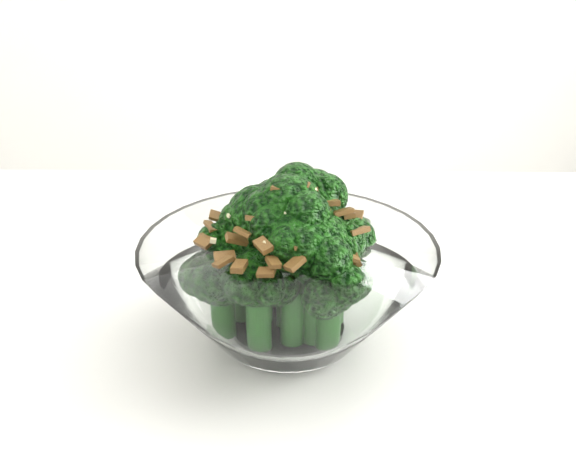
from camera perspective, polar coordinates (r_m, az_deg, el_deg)
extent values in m
cube|color=white|center=(0.48, 11.72, -14.10)|extent=(1.30, 0.96, 0.04)
cylinder|color=white|center=(0.49, 0.00, -9.12)|extent=(0.09, 0.09, 0.01)
cylinder|color=#1C5416|center=(0.46, 0.00, -4.18)|extent=(0.02, 0.02, 0.08)
sphere|color=#164D0E|center=(0.44, 0.00, 1.87)|extent=(0.05, 0.05, 0.05)
cylinder|color=#1C5416|center=(0.48, 1.41, -3.30)|extent=(0.02, 0.02, 0.07)
sphere|color=#164D0E|center=(0.46, 1.48, 2.04)|extent=(0.05, 0.05, 0.05)
cylinder|color=#1C5416|center=(0.47, -2.47, -4.25)|extent=(0.02, 0.02, 0.07)
sphere|color=#164D0E|center=(0.45, -2.58, 1.06)|extent=(0.05, 0.05, 0.05)
cylinder|color=#1C5416|center=(0.45, 0.39, -6.39)|extent=(0.02, 0.02, 0.07)
sphere|color=#164D0E|center=(0.42, 0.41, -1.15)|extent=(0.04, 0.04, 0.04)
cylinder|color=#1C5416|center=(0.47, 4.05, -5.28)|extent=(0.02, 0.02, 0.06)
sphere|color=#164D0E|center=(0.46, 4.20, -1.12)|extent=(0.04, 0.04, 0.04)
cylinder|color=#1C5416|center=(0.48, -4.21, -5.06)|extent=(0.02, 0.02, 0.05)
sphere|color=#164D0E|center=(0.46, -4.36, -1.06)|extent=(0.04, 0.04, 0.04)
cylinder|color=#1C5416|center=(0.45, 3.64, -7.87)|extent=(0.02, 0.02, 0.05)
sphere|color=#164D0E|center=(0.43, 3.77, -3.89)|extent=(0.04, 0.04, 0.04)
cylinder|color=#1C5416|center=(0.44, -2.63, -8.07)|extent=(0.02, 0.02, 0.05)
sphere|color=#164D0E|center=(0.43, -2.72, -4.26)|extent=(0.04, 0.04, 0.04)
cylinder|color=#1C5416|center=(0.50, 4.48, -4.29)|extent=(0.02, 0.02, 0.04)
sphere|color=#164D0E|center=(0.49, 4.60, -1.27)|extent=(0.04, 0.04, 0.04)
cylinder|color=#1C5416|center=(0.46, -5.80, -7.43)|extent=(0.02, 0.02, 0.04)
sphere|color=#164D0E|center=(0.45, -5.96, -4.29)|extent=(0.04, 0.04, 0.04)
cylinder|color=#1C5416|center=(0.51, -0.07, -3.68)|extent=(0.02, 0.02, 0.04)
sphere|color=#164D0E|center=(0.50, -0.08, -0.58)|extent=(0.04, 0.04, 0.04)
cylinder|color=#1C5416|center=(0.45, 3.15, -7.72)|extent=(0.02, 0.02, 0.04)
sphere|color=#164D0E|center=(0.44, 3.25, -4.31)|extent=(0.04, 0.04, 0.04)
cylinder|color=#1C5416|center=(0.45, 2.41, -6.47)|extent=(0.02, 0.02, 0.07)
sphere|color=#164D0E|center=(0.43, 2.52, -1.43)|extent=(0.05, 0.05, 0.05)
cube|color=olive|center=(0.46, -3.14, 2.76)|extent=(0.01, 0.01, 0.01)
cube|color=olive|center=(0.47, -0.92, 3.36)|extent=(0.01, 0.01, 0.01)
cube|color=olive|center=(0.42, -2.75, 1.05)|extent=(0.02, 0.02, 0.01)
cube|color=olive|center=(0.44, 4.87, 1.61)|extent=(0.02, 0.01, 0.01)
cube|color=olive|center=(0.42, 2.97, 1.81)|extent=(0.01, 0.01, 0.01)
cube|color=olive|center=(0.45, -1.65, 4.05)|extent=(0.01, 0.02, 0.01)
cube|color=olive|center=(0.42, 5.21, -2.75)|extent=(0.01, 0.01, 0.01)
cube|color=olive|center=(0.48, -5.65, 0.87)|extent=(0.01, 0.01, 0.01)
cube|color=olive|center=(0.41, 3.14, -0.71)|extent=(0.02, 0.01, 0.00)
cube|color=olive|center=(0.50, -0.01, 2.58)|extent=(0.01, 0.01, 0.00)
cube|color=olive|center=(0.49, 2.86, 2.27)|extent=(0.01, 0.01, 0.01)
cube|color=olive|center=(0.42, -4.58, -0.81)|extent=(0.02, 0.01, 0.01)
cube|color=olive|center=(0.43, 6.29, -0.08)|extent=(0.02, 0.01, 0.01)
cube|color=olive|center=(0.46, -6.24, 1.18)|extent=(0.01, 0.01, 0.01)
cube|color=olive|center=(0.41, -0.43, -0.31)|extent=(0.01, 0.01, 0.01)
cube|color=olive|center=(0.41, 0.29, -0.67)|extent=(0.01, 0.01, 0.01)
cube|color=olive|center=(0.42, -4.07, -0.18)|extent=(0.01, 0.01, 0.01)
cube|color=olive|center=(0.42, 5.97, -2.66)|extent=(0.01, 0.01, 0.01)
cube|color=olive|center=(0.43, 1.72, 3.46)|extent=(0.02, 0.01, 0.00)
cube|color=olive|center=(0.46, 4.05, 2.27)|extent=(0.01, 0.01, 0.01)
cube|color=olive|center=(0.43, 1.07, 3.90)|extent=(0.01, 0.01, 0.01)
cube|color=olive|center=(0.46, -0.70, 3.65)|extent=(0.02, 0.01, 0.01)
cube|color=olive|center=(0.41, 1.48, 0.50)|extent=(0.02, 0.02, 0.01)
cube|color=olive|center=(0.49, -4.59, 1.52)|extent=(0.01, 0.01, 0.01)
cube|color=olive|center=(0.40, -1.95, -3.77)|extent=(0.01, 0.01, 0.01)
cube|color=olive|center=(0.44, 3.65, 2.44)|extent=(0.02, 0.01, 0.01)
cube|color=olive|center=(0.40, -1.30, -2.89)|extent=(0.01, 0.01, 0.01)
cube|color=olive|center=(0.40, -2.20, -1.38)|extent=(0.01, 0.02, 0.01)
cube|color=olive|center=(0.46, 1.69, 3.74)|extent=(0.01, 0.01, 0.01)
cube|color=olive|center=(0.42, -2.02, 1.27)|extent=(0.01, 0.01, 0.00)
cube|color=olive|center=(0.46, 6.14, 1.14)|extent=(0.01, 0.01, 0.01)
cube|color=olive|center=(0.48, -1.85, 3.06)|extent=(0.01, 0.01, 0.01)
cube|color=olive|center=(0.46, 5.85, 0.64)|extent=(0.01, 0.01, 0.01)
cube|color=olive|center=(0.43, -0.91, 3.84)|extent=(0.01, 0.02, 0.01)
cube|color=olive|center=(0.49, 4.00, 1.70)|extent=(0.02, 0.01, 0.01)
cube|color=olive|center=(0.44, -7.57, -1.12)|extent=(0.01, 0.01, 0.01)
cube|color=olive|center=(0.40, -4.35, -3.23)|extent=(0.01, 0.02, 0.01)
cube|color=olive|center=(0.40, 0.62, -2.99)|extent=(0.02, 0.01, 0.01)
cube|color=olive|center=(0.41, -5.78, -2.81)|extent=(0.02, 0.01, 0.01)
cube|color=olive|center=(0.47, -4.67, 1.63)|extent=(0.01, 0.01, 0.01)
cube|color=olive|center=(0.44, -7.20, -0.74)|extent=(0.01, 0.01, 0.01)
cube|color=olive|center=(0.48, 3.41, 2.65)|extent=(0.02, 0.02, 0.01)
cube|color=olive|center=(0.40, 0.38, -1.26)|extent=(0.02, 0.02, 0.00)
cube|color=olive|center=(0.45, -6.90, 0.32)|extent=(0.01, 0.02, 0.01)
cube|color=olive|center=(0.44, 5.50, 1.28)|extent=(0.01, 0.01, 0.01)
cube|color=olive|center=(0.40, 3.53, -2.31)|extent=(0.01, 0.01, 0.01)
cube|color=olive|center=(0.41, 5.76, -2.47)|extent=(0.01, 0.01, 0.01)
cube|color=olive|center=(0.50, 3.41, 1.94)|extent=(0.01, 0.01, 0.00)
cube|color=olive|center=(0.42, -5.65, -2.39)|extent=(0.01, 0.01, 0.01)
cube|color=olive|center=(0.50, -2.51, 1.92)|extent=(0.01, 0.01, 0.01)
cube|color=olive|center=(0.44, 1.97, 3.23)|extent=(0.01, 0.01, 0.01)
cube|color=beige|center=(0.49, 1.89, 2.76)|extent=(0.01, 0.01, 0.01)
cube|color=beige|center=(0.40, -2.02, -1.19)|extent=(0.00, 0.00, 0.00)
cube|color=beige|center=(0.41, -0.02, 1.50)|extent=(0.01, 0.01, 0.00)
cube|color=beige|center=(0.49, 0.55, 2.60)|extent=(0.01, 0.01, 0.00)
cube|color=beige|center=(0.44, -5.22, 1.27)|extent=(0.00, 0.00, 0.00)
cube|color=beige|center=(0.49, 0.69, 2.70)|extent=(0.00, 0.00, 0.00)
cube|color=beige|center=(0.45, -3.15, 3.08)|extent=(0.01, 0.01, 0.00)
cube|color=beige|center=(0.43, 2.31, 3.51)|extent=(0.01, 0.00, 0.00)
cube|color=beige|center=(0.43, -0.33, 4.82)|extent=(0.00, 0.00, 0.00)
cube|color=beige|center=(0.48, 4.27, 1.81)|extent=(0.01, 0.01, 0.01)
cube|color=beige|center=(0.43, -6.67, -0.94)|extent=(0.00, 0.00, 0.00)
cube|color=beige|center=(0.47, 3.16, 2.67)|extent=(0.01, 0.01, 0.01)
cube|color=beige|center=(0.45, 3.84, 2.60)|extent=(0.01, 0.01, 0.01)
cube|color=beige|center=(0.45, 1.46, 4.10)|extent=(0.00, 0.00, 0.00)
cube|color=beige|center=(0.42, -3.17, 1.49)|extent=(0.01, 0.01, 0.00)
cube|color=beige|center=(0.42, 5.38, -1.87)|extent=(0.01, 0.01, 0.01)
cube|color=beige|center=(0.43, -3.08, 2.67)|extent=(0.00, 0.01, 0.00)
cube|color=beige|center=(0.49, 0.69, 2.72)|extent=(0.01, 0.01, 0.00)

